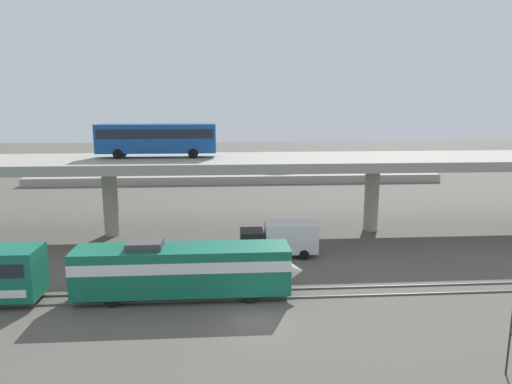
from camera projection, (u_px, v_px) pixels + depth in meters
ground_plane at (257, 321)px, 28.91m from camera, size 260.00×260.00×0.00m
rail_strip_near at (254, 299)px, 32.08m from camera, size 110.00×0.12×0.12m
rail_strip_far at (253, 290)px, 33.55m from camera, size 110.00×0.12×0.12m
train_locomotive at (193, 267)px, 32.12m from camera, size 15.91×3.04×4.18m
highway_overpass at (243, 165)px, 47.08m from camera, size 96.00×10.38×7.93m
transit_bus_on_overpass at (157, 137)px, 46.84m from camera, size 12.00×2.68×3.40m
service_truck_west at (281, 238)px, 40.78m from camera, size 6.80×2.46×3.04m
pier_parking_lot at (235, 174)px, 82.60m from camera, size 69.54×13.70×1.35m
parked_car_0 at (211, 167)px, 81.90m from camera, size 4.23×1.86×1.50m
parked_car_1 at (278, 169)px, 79.51m from camera, size 4.37×1.85×1.50m
parked_car_2 at (352, 164)px, 85.20m from camera, size 4.64×1.98×1.50m
parked_car_3 at (391, 164)px, 86.00m from camera, size 4.67×1.93×1.50m
parked_car_4 at (66, 169)px, 79.71m from camera, size 4.10×1.93×1.50m
parked_car_5 at (117, 167)px, 81.95m from camera, size 4.49×1.94×1.50m
parked_car_6 at (310, 165)px, 84.64m from camera, size 4.07×1.87×1.50m
harbor_water at (233, 162)px, 105.24m from camera, size 140.00×36.00×0.01m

